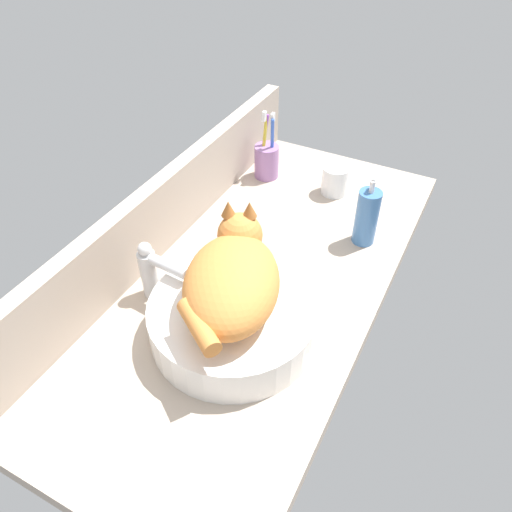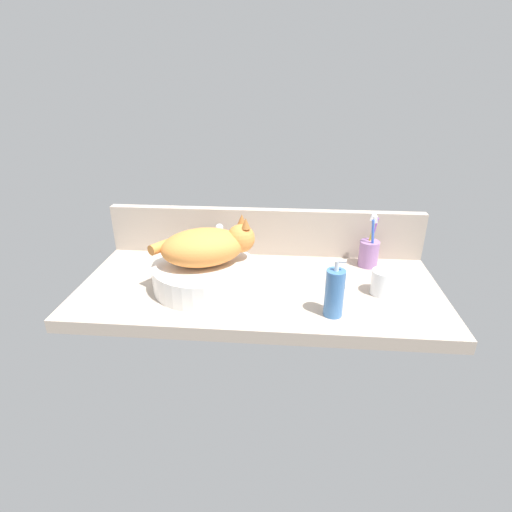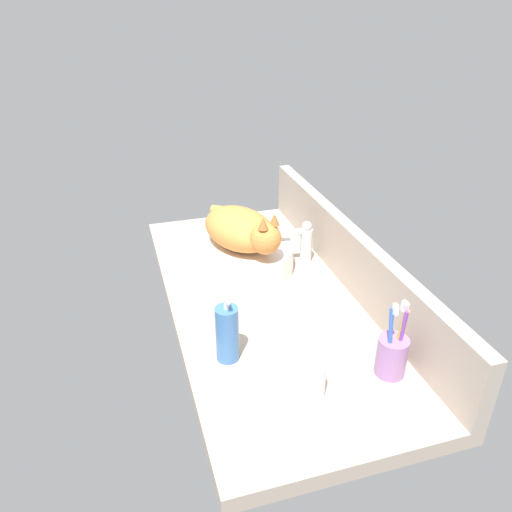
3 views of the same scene
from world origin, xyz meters
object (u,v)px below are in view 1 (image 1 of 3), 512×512
Objects in this scene: sink_basin at (233,319)px; cat at (232,277)px; soap_dispenser at (367,217)px; water_glass at (335,182)px; toothbrush_cup at (267,159)px; faucet at (153,270)px.

cat is at bearing 24.79° from sink_basin.
water_glass is (15.84, 13.26, -3.64)cm from soap_dispenser.
sink_basin is at bearing -179.94° from water_glass.
toothbrush_cup is 19.67cm from water_glass.
soap_dispenser is (37.30, -13.78, -6.64)cm from cat.
faucet is at bearing 160.10° from water_glass.
toothbrush_cup is (52.27, 19.04, -8.45)cm from cat.
cat reaches higher than faucet.
toothbrush_cup is at bearing 0.46° from faucet.
sink_basin is at bearing -94.44° from faucet.
soap_dispenser is at bearing -114.53° from toothbrush_cup.
toothbrush_cup is 2.46× the size of water_glass.
soap_dispenser is at bearing -41.17° from faucet.
cat is at bearing -159.98° from toothbrush_cup.
water_glass is (53.13, -0.52, -10.29)cm from cat.
toothbrush_cup is at bearing 20.13° from sink_basin.
soap_dispenser is at bearing -18.91° from sink_basin.
faucet is (0.25, 18.62, -6.29)cm from cat.
toothbrush_cup is at bearing 65.47° from soap_dispenser.
soap_dispenser is (38.54, -13.20, 3.03)cm from sink_basin.
cat is 19.66cm from faucet.
sink_basin is 1.69× the size of toothbrush_cup.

